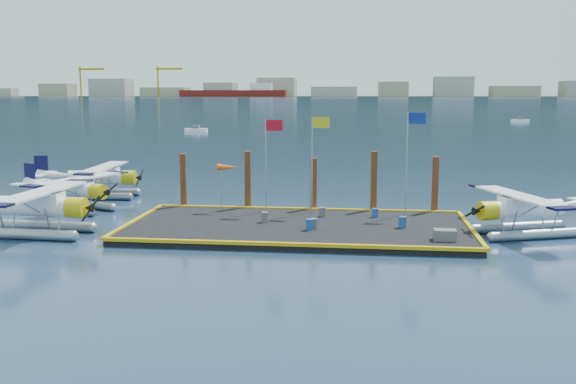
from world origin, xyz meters
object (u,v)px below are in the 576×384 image
Objects in this scene: seaplane_a at (37,209)px; piling_2 at (314,186)px; piling_1 at (248,182)px; crate at (445,235)px; drum_1 at (310,225)px; drum_3 at (314,224)px; drum_4 at (375,213)px; seaplane_c at (100,180)px; piling_3 at (374,184)px; windsock at (228,168)px; flagpole_blue at (410,148)px; seaplane_d at (523,212)px; drum_2 at (403,222)px; drum_5 at (322,212)px; seaplane_b at (75,192)px; drum_0 at (265,217)px; flagpole_red at (269,151)px; piling_0 at (183,183)px; piling_4 at (435,187)px; flagpole_yellow at (315,150)px.

piling_2 reaches higher than seaplane_a.
crate is at bearing -35.17° from piling_1.
drum_1 is 0.39m from drum_3.
crate is at bearing -59.16° from drum_4.
seaplane_c is at bearing 151.55° from crate.
windsock is at bearing -170.47° from piling_3.
seaplane_c is 13.29m from windsock.
flagpole_blue is at bearing -36.07° from piling_3.
seaplane_d reaches higher than drum_2.
drum_4 is at bearing -32.47° from piling_2.
drum_5 is 0.16× the size of piling_2.
seaplane_c reaches higher than drum_4.
seaplane_b is 2.03× the size of piling_1.
flagpole_blue is at bearing 41.00° from drum_3.
piling_2 is at bearing 135.03° from drum_2.
drum_0 is 0.53× the size of crate.
flagpole_red is 1.58× the size of piling_2.
piling_3 reaches higher than seaplane_b.
seaplane_c is 13.44m from piling_1.
windsock is (-9.61, 1.00, 2.55)m from drum_4.
seaplane_b is 17.94m from drum_1.
seaplane_d reaches higher than drum_3.
piling_3 is (-2.20, 1.60, -2.54)m from flagpole_blue.
seaplane_c is at bearing 160.66° from drum_4.
piling_1 is at bearing 180.00° from piling_3.
seaplane_d is at bearing 4.19° from drum_2.
seaplane_c is at bearing 155.74° from flagpole_red.
piling_0 is at bearing 57.13° from seaplane_d.
seaplane_c is 15.62× the size of drum_5.
windsock is 13.68m from piling_4.
seaplane_b is 7.60m from piling_0.
seaplane_c is at bearing 164.56° from flagpole_blue.
windsock is at bearing -24.73° from piling_0.
drum_3 is 8.20m from windsock.
flagpole_red is at bearing 0.00° from windsock.
piling_1 is 4.50m from piling_2.
seaplane_c is 21.58m from piling_3.
seaplane_d reaches higher than drum_4.
drum_1 is 8.23m from windsock.
piling_0 is at bearing 145.60° from drum_3.
piling_4 reaches higher than seaplane_a.
drum_5 is at bearing -139.09° from piling_3.
drum_1 is 0.96× the size of drum_2.
seaplane_c reaches higher than drum_2.
drum_4 is 0.09× the size of flagpole_red.
crate is 8.66m from piling_4.
drum_1 is 0.11× the size of flagpole_red.
drum_5 is at bearing 59.34° from seaplane_d.
flagpole_yellow is 0.95× the size of flagpole_blue.
flagpole_red is 6.84m from piling_0.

